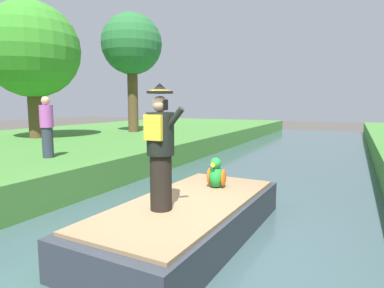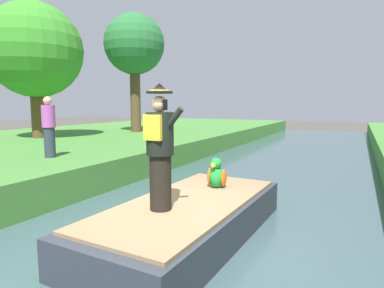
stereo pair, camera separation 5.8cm
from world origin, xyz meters
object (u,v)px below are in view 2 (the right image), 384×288
object	(u,v)px
tree_slender	(35,51)
person_bystander	(49,127)
person_pirate	(160,148)
parrot_plush	(217,175)
boat	(189,219)
tree_tall	(134,46)

from	to	relation	value
tree_slender	person_bystander	bearing A→B (deg)	-35.58
person_pirate	tree_slender	bearing A→B (deg)	159.67
parrot_plush	person_bystander	bearing A→B (deg)	175.33
parrot_plush	tree_slender	xyz separation A→B (m)	(-9.58, 3.72, 3.44)
boat	person_pirate	world-z (taller)	person_pirate
boat	tree_slender	distance (m)	11.32
boat	person_bystander	distance (m)	5.20
boat	tree_tall	xyz separation A→B (m)	(-7.63, 8.88, 4.69)
tree_slender	tree_tall	bearing A→B (deg)	66.01
person_bystander	parrot_plush	bearing A→B (deg)	-4.67
tree_slender	tree_tall	distance (m)	4.64
boat	tree_slender	world-z (taller)	tree_slender
person_pirate	tree_slender	xyz separation A→B (m)	(-9.33, 5.28, 2.76)
person_pirate	boat	bearing A→B (deg)	83.65
person_pirate	parrot_plush	world-z (taller)	person_pirate
boat	person_pirate	xyz separation A→B (m)	(-0.16, -0.58, 1.23)
boat	person_pirate	bearing A→B (deg)	-105.51
parrot_plush	person_bystander	distance (m)	5.01
parrot_plush	person_pirate	bearing A→B (deg)	-98.97
person_pirate	tree_tall	xyz separation A→B (m)	(-7.47, 9.47, 3.45)
person_pirate	tree_tall	bearing A→B (deg)	137.44
tree_slender	tree_tall	world-z (taller)	tree_tall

